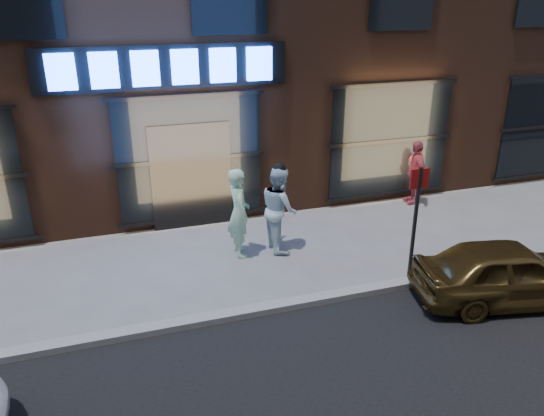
{
  "coord_description": "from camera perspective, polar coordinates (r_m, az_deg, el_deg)",
  "views": [
    {
      "loc": [
        -1.76,
        -7.31,
        5.08
      ],
      "look_at": [
        1.15,
        1.6,
        1.2
      ],
      "focal_mm": 35.0,
      "sensor_mm": 36.0,
      "label": 1
    }
  ],
  "objects": [
    {
      "name": "gold_sedan",
      "position": [
        10.07,
        24.23,
        -6.35
      ],
      "size": [
        3.49,
        1.96,
        1.12
      ],
      "primitive_type": "imported",
      "rotation": [
        0.0,
        0.0,
        1.37
      ],
      "color": "brown",
      "rests_on": "ground"
    },
    {
      "name": "passerby",
      "position": [
        13.84,
        15.13,
        3.73
      ],
      "size": [
        0.53,
        1.0,
        1.63
      ],
      "primitive_type": "imported",
      "rotation": [
        0.0,
        0.0,
        -1.72
      ],
      "color": "#C85260",
      "rests_on": "ground"
    },
    {
      "name": "man_bowtie",
      "position": [
        10.65,
        -3.59,
        -0.51
      ],
      "size": [
        0.45,
        0.68,
        1.85
      ],
      "primitive_type": "imported",
      "rotation": [
        0.0,
        0.0,
        1.58
      ],
      "color": "#C2FFCC",
      "rests_on": "ground"
    },
    {
      "name": "man_cap",
      "position": [
        10.91,
        0.79,
        -0.06
      ],
      "size": [
        0.69,
        0.88,
        1.8
      ],
      "primitive_type": "imported",
      "rotation": [
        0.0,
        0.0,
        1.58
      ],
      "color": "white",
      "rests_on": "ground"
    },
    {
      "name": "sign_post",
      "position": [
        9.74,
        15.18,
        -0.78
      ],
      "size": [
        0.36,
        0.07,
        2.26
      ],
      "rotation": [
        0.0,
        0.0,
        -0.02
      ],
      "color": "#262628",
      "rests_on": "ground"
    },
    {
      "name": "ground",
      "position": [
        9.08,
        -3.83,
        -11.61
      ],
      "size": [
        90.0,
        90.0,
        0.0
      ],
      "primitive_type": "plane",
      "color": "slate",
      "rests_on": "ground"
    },
    {
      "name": "curb",
      "position": [
        9.05,
        -3.84,
        -11.29
      ],
      "size": [
        60.0,
        0.25,
        0.12
      ],
      "primitive_type": "cube",
      "color": "gray",
      "rests_on": "ground"
    }
  ]
}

